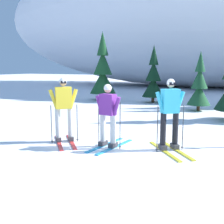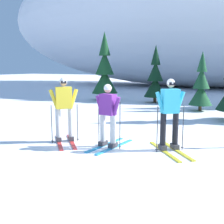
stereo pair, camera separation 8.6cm
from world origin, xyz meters
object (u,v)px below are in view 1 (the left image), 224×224
at_px(skier_yellow_jacket, 64,108).
at_px(pine_tree_center, 199,86).
at_px(skier_cyan_jacket, 170,113).
at_px(pine_tree_far_left, 103,72).
at_px(skier_purple_jacket, 108,115).
at_px(pine_tree_center_left, 153,79).

relative_size(skier_yellow_jacket, pine_tree_center, 0.63).
height_order(skier_cyan_jacket, pine_tree_far_left, pine_tree_far_left).
relative_size(skier_purple_jacket, pine_tree_center_left, 0.50).
bearing_deg(skier_cyan_jacket, pine_tree_far_left, 127.47).
xyz_separation_m(pine_tree_far_left, pine_tree_center_left, (3.34, 0.27, -0.39)).
bearing_deg(skier_purple_jacket, pine_tree_far_left, 119.35).
distance_m(skier_purple_jacket, pine_tree_center, 7.66).
height_order(skier_yellow_jacket, skier_purple_jacket, skier_yellow_jacket).
bearing_deg(skier_cyan_jacket, skier_yellow_jacket, -168.55).
height_order(skier_purple_jacket, pine_tree_center_left, pine_tree_center_left).
height_order(pine_tree_far_left, pine_tree_center, pine_tree_far_left).
distance_m(skier_purple_jacket, pine_tree_center_left, 9.85).
bearing_deg(skier_cyan_jacket, pine_tree_center, 93.48).
distance_m(skier_cyan_jacket, pine_tree_far_left, 11.22).
xyz_separation_m(skier_yellow_jacket, pine_tree_far_left, (-3.90, 9.47, 0.85)).
distance_m(pine_tree_far_left, pine_tree_center_left, 3.37).
bearing_deg(pine_tree_center, skier_purple_jacket, -98.26).
xyz_separation_m(skier_purple_jacket, pine_tree_center, (1.10, 7.57, 0.33)).
xyz_separation_m(pine_tree_center_left, pine_tree_center, (3.03, -2.07, -0.22)).
distance_m(skier_cyan_jacket, pine_tree_center_left, 9.79).
height_order(skier_purple_jacket, pine_tree_far_left, pine_tree_far_left).
distance_m(skier_yellow_jacket, pine_tree_center_left, 9.76).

